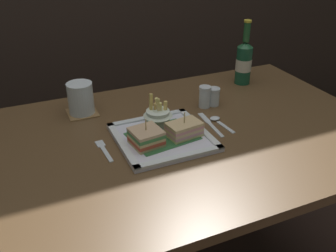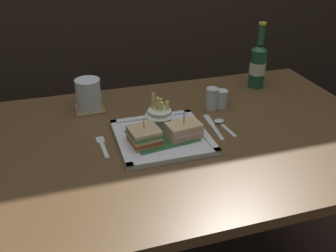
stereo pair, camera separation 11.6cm
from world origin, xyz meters
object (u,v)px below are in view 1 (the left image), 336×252
(dining_table, at_px, (173,174))
(beer_bottle, at_px, (244,61))
(water_glass, at_px, (81,100))
(knife, at_px, (210,123))
(spoon, at_px, (217,120))
(salt_shaker, at_px, (205,98))
(sandwich_half_left, at_px, (146,137))
(sandwich_half_right, at_px, (184,129))
(fork, at_px, (104,149))
(fries_cup, at_px, (158,116))
(pepper_shaker, at_px, (214,98))
(square_plate, at_px, (162,137))

(dining_table, height_order, beer_bottle, beer_bottle)
(water_glass, bearing_deg, knife, -33.63)
(spoon, distance_m, salt_shaker, 0.12)
(sandwich_half_left, xyz_separation_m, knife, (0.24, 0.05, -0.03))
(beer_bottle, bearing_deg, sandwich_half_right, -143.07)
(sandwich_half_right, relative_size, beer_bottle, 0.43)
(salt_shaker, bearing_deg, fork, -161.35)
(sandwich_half_left, bearing_deg, beer_bottle, 30.09)
(sandwich_half_left, bearing_deg, fries_cup, 48.90)
(water_glass, xyz_separation_m, knife, (0.37, -0.25, -0.05))
(water_glass, height_order, pepper_shaker, water_glass)
(pepper_shaker, bearing_deg, salt_shaker, 180.00)
(knife, bearing_deg, pepper_shaker, 55.79)
(beer_bottle, height_order, pepper_shaker, beer_bottle)
(fries_cup, relative_size, water_glass, 1.05)
(water_glass, bearing_deg, salt_shaker, -16.60)
(beer_bottle, bearing_deg, square_plate, -148.92)
(fork, distance_m, knife, 0.36)
(knife, bearing_deg, spoon, 4.67)
(square_plate, bearing_deg, sandwich_half_right, -21.72)
(square_plate, height_order, fork, square_plate)
(salt_shaker, distance_m, pepper_shaker, 0.04)
(square_plate, distance_m, pepper_shaker, 0.30)
(fries_cup, bearing_deg, water_glass, 131.78)
(sandwich_half_left, height_order, spoon, sandwich_half_left)
(square_plate, distance_m, knife, 0.18)
(sandwich_half_left, distance_m, salt_shaker, 0.34)
(sandwich_half_left, distance_m, fries_cup, 0.11)
(knife, bearing_deg, salt_shaker, 69.51)
(sandwich_half_left, distance_m, fork, 0.13)
(pepper_shaker, bearing_deg, dining_table, -147.26)
(fries_cup, distance_m, beer_bottle, 0.52)
(square_plate, height_order, pepper_shaker, pepper_shaker)
(square_plate, xyz_separation_m, sandwich_half_right, (0.06, -0.02, 0.03))
(fries_cup, bearing_deg, fork, -167.31)
(square_plate, relative_size, water_glass, 2.56)
(sandwich_half_left, xyz_separation_m, beer_bottle, (0.54, 0.31, 0.06))
(beer_bottle, bearing_deg, water_glass, -178.90)
(knife, xyz_separation_m, salt_shaker, (0.05, 0.12, 0.03))
(knife, relative_size, pepper_shaker, 2.63)
(sandwich_half_right, height_order, fries_cup, fries_cup)
(sandwich_half_right, relative_size, spoon, 0.93)
(sandwich_half_left, xyz_separation_m, salt_shaker, (0.29, 0.17, -0.00))
(dining_table, bearing_deg, sandwich_half_left, -163.11)
(fork, relative_size, pepper_shaker, 1.91)
(sandwich_half_left, xyz_separation_m, water_glass, (-0.13, 0.30, 0.02))
(spoon, bearing_deg, pepper_shaker, 66.48)
(sandwich_half_right, xyz_separation_m, beer_bottle, (0.41, 0.31, 0.06))
(spoon, xyz_separation_m, salt_shaker, (0.01, 0.12, 0.03))
(square_plate, xyz_separation_m, sandwich_half_left, (-0.06, -0.02, 0.03))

